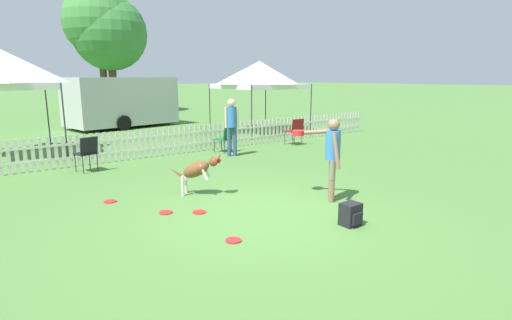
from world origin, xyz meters
name	(u,v)px	position (x,y,z in m)	size (l,w,h in m)	color
ground_plane	(263,215)	(0.00, 0.00, 0.00)	(240.00, 240.00, 0.00)	#4C7A38
handler_person	(330,150)	(1.56, -0.09, 1.01)	(0.63, 1.05, 1.60)	#8C664C
leaping_dog	(198,169)	(-0.32, 1.74, 0.54)	(0.88, 0.87, 0.85)	brown
frisbee_near_handler	(233,240)	(-1.05, -0.65, 0.01)	(0.24, 0.24, 0.02)	red
frisbee_near_dog	(199,212)	(-0.84, 0.76, 0.01)	(0.24, 0.24, 0.02)	red
frisbee_midfield	(110,201)	(-1.92, 2.34, 0.01)	(0.24, 0.24, 0.02)	red
frisbee_far_scatter	(166,212)	(-1.33, 1.10, 0.01)	(0.24, 0.24, 0.02)	red
backpack_on_grass	(351,214)	(0.84, -1.25, 0.18)	(0.31, 0.29, 0.37)	black
picket_fence	(137,145)	(0.00, 6.03, 0.43)	(20.15, 0.04, 0.86)	silver
folding_chair_blue_left	(225,137)	(2.67, 5.42, 0.48)	(0.62, 0.63, 0.81)	#333338
folding_chair_center	(87,151)	(-1.57, 5.20, 0.55)	(0.55, 0.57, 0.91)	#333338
folding_chair_green_right	(295,129)	(5.39, 5.10, 0.56)	(0.53, 0.55, 0.93)	#333338
canopy_tent_main	(1,69)	(-2.88, 8.93, 2.59)	(2.68, 2.68, 3.19)	#333338
canopy_tent_secondary	(259,75)	(6.43, 8.55, 2.45)	(3.17, 3.17, 3.02)	#333338
spectator_standing	(232,121)	(2.50, 4.76, 1.06)	(0.38, 0.27, 1.73)	#334C7A
equipment_trailer	(122,101)	(2.24, 13.86, 1.24)	(5.78, 3.16, 2.35)	#B7B7B7
tree_left_grove	(110,34)	(4.53, 22.26, 5.12)	(4.79, 4.79, 7.54)	#4C3823
tree_right_grove	(99,22)	(4.00, 22.47, 5.82)	(4.58, 4.58, 8.15)	#4C3823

